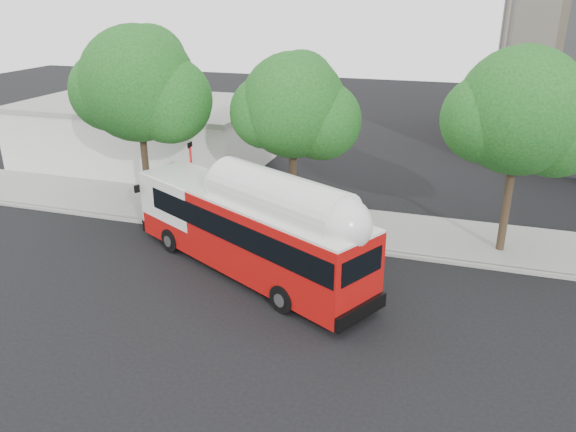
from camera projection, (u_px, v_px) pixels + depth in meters
name	position (u px, v px, depth m)	size (l,w,h in m)	color
ground	(273.00, 281.00, 23.16)	(120.00, 120.00, 0.00)	black
sidewalk	(314.00, 222.00, 28.89)	(60.00, 5.00, 0.15)	gray
curb_strip	(300.00, 242.00, 26.58)	(60.00, 0.30, 0.15)	gray
red_curb_segment	(241.00, 234.00, 27.43)	(10.00, 0.32, 0.16)	maroon
street_tree_left	(147.00, 89.00, 28.05)	(6.67, 5.80, 9.74)	#2D2116
street_tree_mid	(302.00, 110.00, 26.51)	(5.75, 5.00, 8.62)	#2D2116
street_tree_right	(531.00, 117.00, 23.38)	(6.21, 5.40, 9.18)	#2D2116
low_commercial_bldg	(147.00, 132.00, 38.71)	(16.20, 10.20, 4.25)	silver
transit_bus	(248.00, 233.00, 23.24)	(12.59, 8.11, 3.86)	#B40E0C
signal_pole	(192.00, 184.00, 27.80)	(0.12, 0.41, 4.37)	red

